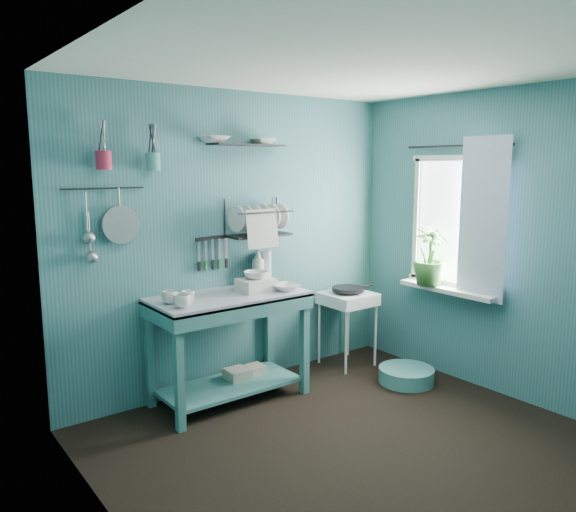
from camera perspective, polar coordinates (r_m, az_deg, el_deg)
floor at (r=4.04m, az=7.08°, el=-18.73°), size 3.20×3.20×0.00m
ceiling at (r=3.63m, az=7.90°, el=18.82°), size 3.20×3.20×0.00m
wall_back at (r=4.80m, az=-5.15°, el=1.52°), size 3.20×0.00×3.20m
wall_left at (r=2.78m, az=-16.92°, el=-4.51°), size 0.00×3.00×3.00m
wall_right at (r=4.88m, az=21.03°, el=1.06°), size 0.00×3.00×3.00m
work_counter at (r=4.60m, az=-5.98°, el=-9.25°), size 1.32×0.80×0.88m
mug_left at (r=4.11m, az=-10.70°, el=-4.53°), size 0.12×0.12×0.10m
mug_mid at (r=4.24m, az=-10.09°, el=-4.11°), size 0.14×0.14×0.09m
mug_right at (r=4.24m, az=-11.91°, el=-4.14°), size 0.17×0.17×0.10m
wash_tub at (r=4.58m, az=-3.28°, el=-2.94°), size 0.28×0.22×0.10m
tub_bowl at (r=4.56m, az=-3.28°, el=-1.95°), size 0.20×0.19×0.06m
soap_bottle at (r=4.83m, az=-3.06°, el=-1.09°), size 0.11×0.12×0.30m
water_bottle at (r=4.91m, az=-2.22°, el=-1.04°), size 0.09×0.09×0.28m
counter_bowl at (r=4.59m, az=-0.29°, el=-3.18°), size 0.22×0.22×0.05m
hotplate_stand at (r=5.41m, az=6.04°, el=-7.36°), size 0.48×0.48×0.70m
frying_pan at (r=5.31m, az=6.11°, el=-3.35°), size 0.30×0.30×0.03m
knife_strip at (r=4.64m, az=-7.75°, el=1.82°), size 0.32×0.07×0.03m
dish_rack at (r=4.74m, az=-3.01°, el=3.93°), size 0.58×0.31×0.32m
upper_shelf at (r=4.70m, az=-4.16°, el=11.19°), size 0.71×0.25×0.01m
shelf_bowl_left at (r=4.54m, az=-7.50°, el=11.48°), size 0.24×0.24×0.05m
shelf_bowl_right at (r=4.79m, az=-2.50°, el=11.19°), size 0.22×0.22×0.05m
utensil_cup_magenta at (r=4.19m, az=-18.22°, el=9.23°), size 0.11×0.11×0.13m
utensil_cup_teal at (r=4.33m, az=-13.55°, el=9.30°), size 0.11×0.11×0.13m
colander at (r=4.28m, az=-16.63°, el=3.07°), size 0.28×0.03×0.28m
ladle_outer at (r=4.21m, az=-19.80°, el=4.09°), size 0.01×0.01×0.30m
ladle_inner at (r=4.22m, az=-19.54°, el=2.19°), size 0.01×0.01×0.30m
hook_rail at (r=4.25m, az=-18.26°, el=6.54°), size 0.60×0.01×0.01m
window_glass at (r=5.10m, az=16.75°, el=3.31°), size 0.00×1.10×1.10m
windowsill at (r=5.12m, az=15.88°, el=-3.32°), size 0.16×0.95×0.04m
curtain at (r=4.87m, az=19.17°, el=3.52°), size 0.00×1.35×1.35m
curtain_rod at (r=5.04m, az=16.79°, el=10.65°), size 0.02×1.05×0.02m
potted_plant at (r=5.13m, az=14.21°, el=-0.02°), size 0.32×0.32×0.52m
storage_tin_large at (r=4.80m, az=-5.19°, el=-12.60°), size 0.18×0.18×0.22m
storage_tin_small at (r=4.92m, az=-3.35°, el=-12.11°), size 0.15×0.15×0.20m
floor_basin at (r=5.15m, az=11.93°, el=-11.76°), size 0.48×0.48×0.13m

